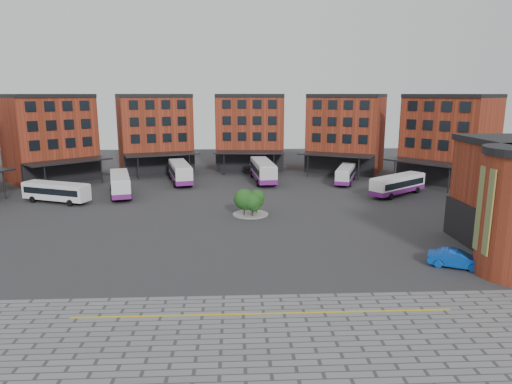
{
  "coord_description": "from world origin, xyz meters",
  "views": [
    {
      "loc": [
        0.17,
        -42.52,
        14.72
      ],
      "look_at": [
        2.44,
        6.8,
        4.0
      ],
      "focal_mm": 32.0,
      "sensor_mm": 36.0,
      "label": 1
    }
  ],
  "objects_px": {
    "bus_c": "(180,172)",
    "bus_f": "(398,184)",
    "bus_e": "(346,174)",
    "tree_island": "(250,201)",
    "bus_a": "(56,191)",
    "bus_b": "(120,184)",
    "bus_d": "(263,170)",
    "blue_car": "(456,259)"
  },
  "relations": [
    {
      "from": "bus_c",
      "to": "bus_f",
      "type": "relative_size",
      "value": 1.23
    },
    {
      "from": "bus_e",
      "to": "blue_car",
      "type": "distance_m",
      "value": 37.93
    },
    {
      "from": "bus_e",
      "to": "bus_f",
      "type": "height_order",
      "value": "bus_f"
    },
    {
      "from": "bus_c",
      "to": "bus_e",
      "type": "height_order",
      "value": "bus_c"
    },
    {
      "from": "bus_b",
      "to": "blue_car",
      "type": "distance_m",
      "value": 46.87
    },
    {
      "from": "bus_b",
      "to": "bus_e",
      "type": "height_order",
      "value": "bus_b"
    },
    {
      "from": "bus_f",
      "to": "blue_car",
      "type": "height_order",
      "value": "bus_f"
    },
    {
      "from": "bus_c",
      "to": "bus_f",
      "type": "distance_m",
      "value": 34.94
    },
    {
      "from": "tree_island",
      "to": "bus_a",
      "type": "xyz_separation_m",
      "value": [
        -26.3,
        8.04,
        -0.17
      ]
    },
    {
      "from": "tree_island",
      "to": "blue_car",
      "type": "distance_m",
      "value": 24.78
    },
    {
      "from": "bus_a",
      "to": "bus_b",
      "type": "height_order",
      "value": "bus_b"
    },
    {
      "from": "tree_island",
      "to": "bus_e",
      "type": "xyz_separation_m",
      "value": [
        16.66,
        20.12,
        -0.32
      ]
    },
    {
      "from": "bus_a",
      "to": "bus_d",
      "type": "xyz_separation_m",
      "value": [
        29.23,
        13.93,
        0.25
      ]
    },
    {
      "from": "bus_a",
      "to": "bus_f",
      "type": "bearing_deg",
      "value": -65.14
    },
    {
      "from": "bus_c",
      "to": "bus_f",
      "type": "xyz_separation_m",
      "value": [
        33.09,
        -11.2,
        -0.21
      ]
    },
    {
      "from": "bus_a",
      "to": "bus_c",
      "type": "bearing_deg",
      "value": -26.28
    },
    {
      "from": "blue_car",
      "to": "bus_d",
      "type": "bearing_deg",
      "value": 44.77
    },
    {
      "from": "tree_island",
      "to": "blue_car",
      "type": "relative_size",
      "value": 0.95
    },
    {
      "from": "bus_a",
      "to": "bus_f",
      "type": "relative_size",
      "value": 1.01
    },
    {
      "from": "bus_c",
      "to": "tree_island",
      "type": "bearing_deg",
      "value": -76.45
    },
    {
      "from": "bus_a",
      "to": "bus_f",
      "type": "xyz_separation_m",
      "value": [
        48.39,
        2.46,
        -0.04
      ]
    },
    {
      "from": "blue_car",
      "to": "bus_a",
      "type": "bearing_deg",
      "value": 84.32
    },
    {
      "from": "bus_e",
      "to": "bus_a",
      "type": "bearing_deg",
      "value": -144.15
    },
    {
      "from": "bus_c",
      "to": "bus_d",
      "type": "height_order",
      "value": "bus_d"
    },
    {
      "from": "bus_d",
      "to": "bus_e",
      "type": "distance_m",
      "value": 13.85
    },
    {
      "from": "bus_e",
      "to": "bus_d",
      "type": "bearing_deg",
      "value": -167.54
    },
    {
      "from": "bus_f",
      "to": "bus_e",
      "type": "bearing_deg",
      "value": 172.87
    },
    {
      "from": "bus_c",
      "to": "blue_car",
      "type": "distance_m",
      "value": 48.55
    },
    {
      "from": "blue_car",
      "to": "tree_island",
      "type": "bearing_deg",
      "value": 69.06
    },
    {
      "from": "tree_island",
      "to": "bus_c",
      "type": "xyz_separation_m",
      "value": [
        -11.0,
        21.71,
        -0.0
      ]
    },
    {
      "from": "bus_a",
      "to": "bus_e",
      "type": "xyz_separation_m",
      "value": [
        42.96,
        12.08,
        -0.15
      ]
    },
    {
      "from": "bus_b",
      "to": "bus_d",
      "type": "relative_size",
      "value": 0.91
    },
    {
      "from": "bus_b",
      "to": "bus_e",
      "type": "xyz_separation_m",
      "value": [
        35.32,
        7.77,
        -0.21
      ]
    },
    {
      "from": "bus_a",
      "to": "blue_car",
      "type": "bearing_deg",
      "value": -98.76
    },
    {
      "from": "bus_a",
      "to": "bus_b",
      "type": "relative_size",
      "value": 0.87
    },
    {
      "from": "tree_island",
      "to": "bus_d",
      "type": "bearing_deg",
      "value": 82.39
    },
    {
      "from": "bus_d",
      "to": "bus_a",
      "type": "bearing_deg",
      "value": -159.44
    },
    {
      "from": "tree_island",
      "to": "bus_b",
      "type": "distance_m",
      "value": 22.38
    },
    {
      "from": "bus_b",
      "to": "bus_f",
      "type": "xyz_separation_m",
      "value": [
        40.76,
        -1.84,
        -0.1
      ]
    },
    {
      "from": "bus_a",
      "to": "tree_island",
      "type": "bearing_deg",
      "value": -85.06
    },
    {
      "from": "bus_c",
      "to": "bus_e",
      "type": "distance_m",
      "value": 27.71
    },
    {
      "from": "bus_e",
      "to": "bus_f",
      "type": "xyz_separation_m",
      "value": [
        5.44,
        -9.61,
        0.11
      ]
    }
  ]
}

